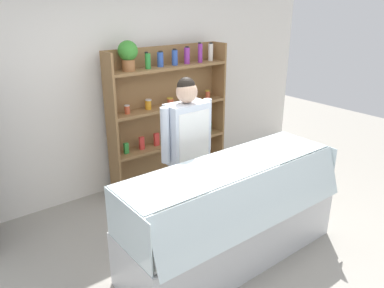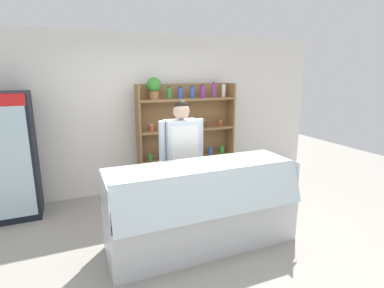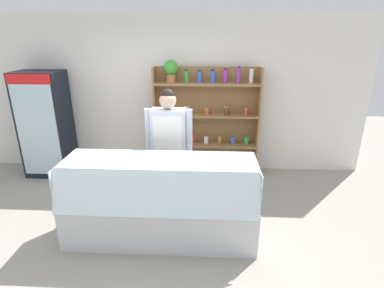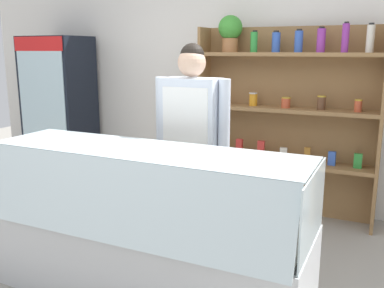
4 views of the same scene
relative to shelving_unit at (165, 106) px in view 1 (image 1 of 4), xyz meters
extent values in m
plane|color=gray|center=(-0.58, -1.77, -1.09)|extent=(12.00, 12.00, 0.00)
cube|color=white|center=(-0.58, 0.28, 0.26)|extent=(6.80, 0.10, 2.70)
cube|color=olive|center=(0.05, 0.09, -0.16)|extent=(1.75, 0.02, 1.87)
cube|color=olive|center=(-0.81, -0.05, -0.16)|extent=(0.03, 0.28, 1.87)
cube|color=olive|center=(0.91, -0.05, -0.16)|extent=(0.03, 0.28, 1.87)
cube|color=olive|center=(0.05, -0.05, -0.53)|extent=(1.69, 0.28, 0.04)
cube|color=olive|center=(0.05, -0.05, -0.01)|extent=(1.69, 0.28, 0.04)
cube|color=olive|center=(0.05, -0.05, 0.51)|extent=(1.69, 0.28, 0.04)
cylinder|color=#996038|center=(-0.53, -0.05, 0.60)|extent=(0.16, 0.16, 0.13)
sphere|color=#388A2D|center=(-0.53, -0.05, 0.77)|extent=(0.24, 0.24, 0.24)
cylinder|color=#2D8C38|center=(-0.28, -0.08, 0.63)|extent=(0.07, 0.07, 0.19)
cylinder|color=black|center=(-0.28, -0.05, 0.73)|extent=(0.04, 0.04, 0.02)
cylinder|color=#3356B2|center=(-0.08, -0.04, 0.62)|extent=(0.08, 0.08, 0.18)
cylinder|color=black|center=(-0.08, -0.05, 0.72)|extent=(0.05, 0.05, 0.02)
cylinder|color=#3356B2|center=(0.14, -0.05, 0.63)|extent=(0.08, 0.08, 0.19)
cylinder|color=black|center=(0.14, -0.05, 0.73)|extent=(0.05, 0.05, 0.02)
cylinder|color=purple|center=(0.34, -0.05, 0.64)|extent=(0.08, 0.08, 0.21)
cylinder|color=black|center=(0.34, -0.05, 0.75)|extent=(0.05, 0.05, 0.02)
cylinder|color=purple|center=(0.55, -0.07, 0.66)|extent=(0.06, 0.06, 0.25)
cylinder|color=black|center=(0.55, -0.05, 0.79)|extent=(0.04, 0.04, 0.02)
cylinder|color=silver|center=(0.75, -0.05, 0.65)|extent=(0.07, 0.07, 0.23)
cylinder|color=black|center=(0.75, -0.05, 0.77)|extent=(0.04, 0.04, 0.02)
cylinder|color=#BF4C2D|center=(-0.59, -0.06, 0.06)|extent=(0.07, 0.07, 0.10)
cylinder|color=silver|center=(-0.59, -0.05, 0.11)|extent=(0.07, 0.07, 0.01)
cylinder|color=orange|center=(-0.28, -0.04, 0.07)|extent=(0.08, 0.08, 0.12)
cylinder|color=silver|center=(-0.28, -0.05, 0.13)|extent=(0.08, 0.08, 0.01)
cylinder|color=#BF4C2D|center=(0.05, -0.06, 0.05)|extent=(0.08, 0.08, 0.09)
cylinder|color=gold|center=(0.05, -0.05, 0.10)|extent=(0.09, 0.09, 0.01)
cylinder|color=brown|center=(0.38, -0.05, 0.07)|extent=(0.08, 0.08, 0.12)
cylinder|color=gold|center=(0.38, -0.05, 0.13)|extent=(0.08, 0.08, 0.01)
cylinder|color=#BF4C2D|center=(0.70, -0.06, 0.06)|extent=(0.07, 0.07, 0.10)
cylinder|color=gold|center=(0.70, -0.05, 0.11)|extent=(0.07, 0.07, 0.01)
cube|color=#2D8C38|center=(-0.64, -0.05, -0.44)|extent=(0.06, 0.04, 0.14)
cube|color=red|center=(-0.41, -0.05, -0.43)|extent=(0.07, 0.04, 0.17)
cube|color=red|center=(-0.18, -0.05, -0.43)|extent=(0.07, 0.04, 0.17)
cube|color=silver|center=(0.05, -0.05, -0.45)|extent=(0.07, 0.05, 0.13)
cube|color=#9E6623|center=(0.28, -0.05, -0.44)|extent=(0.06, 0.04, 0.15)
cube|color=#3356B2|center=(0.51, -0.05, -0.45)|extent=(0.07, 0.04, 0.13)
cube|color=#2D8C38|center=(0.74, -0.05, -0.45)|extent=(0.07, 0.04, 0.14)
cube|color=silver|center=(-0.48, -1.84, -0.82)|extent=(2.25, 0.75, 0.55)
cube|color=white|center=(-0.48, -1.84, -0.52)|extent=(2.19, 0.69, 0.03)
cube|color=silver|center=(-0.48, -2.19, -0.32)|extent=(2.21, 0.16, 0.47)
cube|color=silver|center=(-0.48, -1.79, -0.09)|extent=(2.21, 0.59, 0.01)
cube|color=silver|center=(-1.59, -1.84, -0.32)|extent=(0.01, 0.71, 0.45)
cube|color=silver|center=(0.64, -1.84, -0.32)|extent=(0.01, 0.71, 0.45)
cube|color=tan|center=(-1.37, -1.75, -0.48)|extent=(0.17, 0.14, 0.05)
cube|color=white|center=(-1.37, -1.97, -0.48)|extent=(0.05, 0.03, 0.02)
cube|color=tan|center=(-1.01, -1.75, -0.48)|extent=(0.17, 0.14, 0.06)
cube|color=white|center=(-1.01, -1.97, -0.48)|extent=(0.05, 0.03, 0.02)
cube|color=tan|center=(-0.66, -1.75, -0.48)|extent=(0.17, 0.15, 0.05)
cube|color=white|center=(-0.66, -1.97, -0.48)|extent=(0.05, 0.03, 0.02)
cube|color=beige|center=(-0.30, -1.75, -0.48)|extent=(0.17, 0.12, 0.05)
cube|color=white|center=(-0.30, -1.97, -0.48)|extent=(0.05, 0.03, 0.02)
cube|color=tan|center=(0.05, -1.75, -0.48)|extent=(0.17, 0.14, 0.05)
cube|color=white|center=(0.05, -1.97, -0.48)|extent=(0.05, 0.03, 0.02)
cube|color=tan|center=(0.41, -1.75, -0.48)|extent=(0.16, 0.11, 0.05)
cube|color=white|center=(0.41, -1.97, -0.48)|extent=(0.05, 0.03, 0.02)
cylinder|color=tan|center=(-1.42, -1.95, -0.45)|extent=(0.16, 0.12, 0.12)
cylinder|color=#C1706B|center=(-1.20, -1.95, -0.44)|extent=(0.16, 0.15, 0.13)
cylinder|color=white|center=(0.08, -1.93, -0.41)|extent=(0.07, 0.07, 0.19)
cylinder|color=white|center=(0.18, -1.93, -0.40)|extent=(0.07, 0.07, 0.22)
cylinder|color=#4C4233|center=(-0.56, -1.10, -0.70)|extent=(0.13, 0.13, 0.79)
cylinder|color=#4C4233|center=(-0.36, -1.10, -0.70)|extent=(0.13, 0.13, 0.79)
cube|color=silver|center=(-0.46, -1.10, 0.02)|extent=(0.45, 0.24, 0.65)
cube|color=white|center=(-0.46, -1.23, -0.33)|extent=(0.38, 0.01, 1.21)
cylinder|color=silver|center=(-0.74, -1.10, 0.05)|extent=(0.09, 0.09, 0.58)
cylinder|color=silver|center=(-0.18, -1.10, 0.05)|extent=(0.09, 0.09, 0.58)
sphere|color=#D8AD8E|center=(-0.46, -1.10, 0.46)|extent=(0.22, 0.22, 0.22)
sphere|color=black|center=(-0.46, -1.09, 0.51)|extent=(0.19, 0.19, 0.19)
camera|label=1|loc=(-2.69, -4.07, 1.33)|focal=35.00mm
camera|label=2|loc=(-1.87, -4.84, 0.96)|focal=28.00mm
camera|label=3|loc=(0.06, -4.94, 1.27)|focal=28.00mm
camera|label=4|loc=(0.98, -4.15, 0.56)|focal=40.00mm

